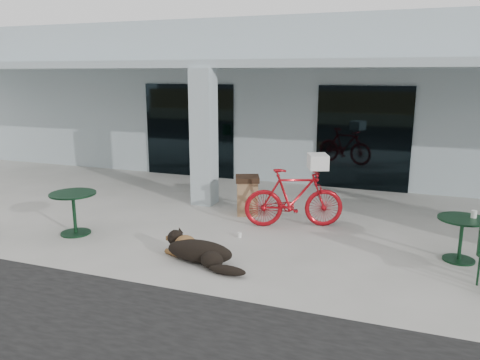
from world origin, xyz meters
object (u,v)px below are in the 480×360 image
at_px(bicycle, 294,198).
at_px(cafe_table_near, 74,213).
at_px(dog, 200,250).
at_px(trash_receptacle, 247,195).
at_px(cafe_table_far, 461,240).

relative_size(bicycle, cafe_table_near, 2.28).
bearing_deg(dog, bicycle, 87.08).
xyz_separation_m(dog, trash_receptacle, (-0.16, 2.80, 0.21)).
distance_m(dog, trash_receptacle, 2.81).
xyz_separation_m(cafe_table_far, trash_receptacle, (-4.12, 1.25, 0.06)).
distance_m(bicycle, cafe_table_far, 3.09).
bearing_deg(trash_receptacle, dog, -86.68).
height_order(bicycle, cafe_table_near, bicycle).
bearing_deg(cafe_table_near, bicycle, 26.22).
xyz_separation_m(cafe_table_near, trash_receptacle, (2.67, 2.35, 0.02)).
distance_m(cafe_table_near, cafe_table_far, 6.88).
height_order(bicycle, cafe_table_far, bicycle).
height_order(cafe_table_near, cafe_table_far, cafe_table_near).
xyz_separation_m(bicycle, dog, (-0.98, -2.33, -0.37)).
height_order(dog, cafe_table_far, cafe_table_far).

